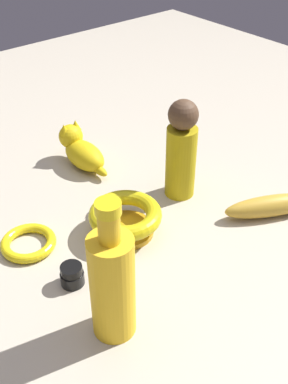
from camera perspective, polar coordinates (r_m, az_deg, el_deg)
The scene contains 8 objects.
ground at distance 0.91m, azimuth 0.00°, elevation -2.61°, with size 2.00×2.00×0.00m, color #BCB29E.
bowl at distance 0.85m, azimuth -2.26°, elevation -3.08°, with size 0.13×0.13×0.05m.
bottle_tall at distance 0.66m, azimuth -3.84°, elevation -10.85°, with size 0.06×0.06×0.23m.
nail_polish_jar at distance 0.78m, azimuth -8.66°, elevation -9.86°, with size 0.04×0.04×0.04m.
cat_figurine at distance 1.05m, azimuth -7.61°, elevation 5.07°, with size 0.06×0.16×0.09m.
bangle at distance 0.86m, azimuth -13.74°, elevation -5.96°, with size 0.10×0.10×0.02m, color yellow.
person_figure_adult at distance 0.91m, azimuth 4.52°, elevation 5.05°, with size 0.08×0.08×0.21m.
banana at distance 0.93m, azimuth 15.08°, elevation -1.61°, with size 0.19×0.04×0.04m, color gold.
Camera 1 is at (0.46, 0.55, 0.57)m, focal length 44.29 mm.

